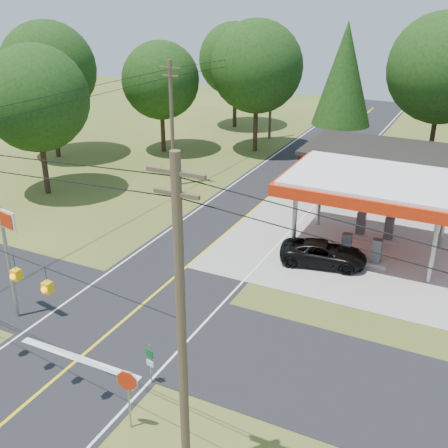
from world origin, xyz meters
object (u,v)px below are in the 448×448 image
at_px(octagonal_stop_sign, 127,385).
at_px(big_stop_sign, 4,238).
at_px(sedan_car, 438,207).
at_px(gas_canopy, 374,186).
at_px(suv_car, 323,253).

bearing_deg(octagonal_stop_sign, big_stop_sign, 158.37).
distance_m(sedan_car, big_stop_sign, 29.15).
height_order(sedan_car, octagonal_stop_sign, octagonal_stop_sign).
bearing_deg(sedan_car, gas_canopy, -141.59).
height_order(suv_car, big_stop_sign, big_stop_sign).
bearing_deg(suv_car, big_stop_sign, 124.46).
distance_m(gas_canopy, suv_car, 5.05).
xyz_separation_m(big_stop_sign, octagonal_stop_sign, (9.50, -3.77, -2.37)).
bearing_deg(suv_car, sedan_car, -35.96).
distance_m(big_stop_sign, octagonal_stop_sign, 10.49).
relative_size(suv_car, sedan_car, 1.45).
bearing_deg(big_stop_sign, octagonal_stop_sign, -21.63).
relative_size(gas_canopy, big_stop_sign, 1.77).
height_order(gas_canopy, big_stop_sign, big_stop_sign).
xyz_separation_m(gas_canopy, big_stop_sign, (-14.00, -15.25, 0.10)).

